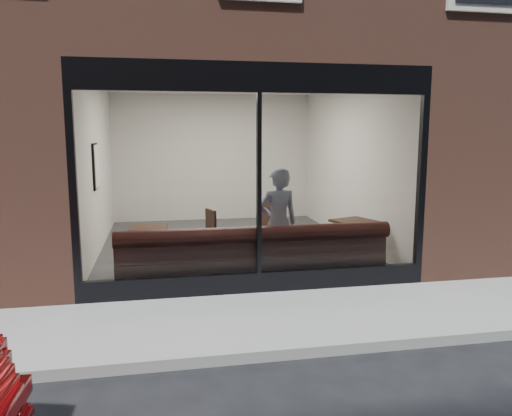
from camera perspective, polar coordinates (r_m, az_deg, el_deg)
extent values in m
plane|color=black|center=(5.39, 4.78, -16.41)|extent=(120.00, 120.00, 0.00)
cube|color=gray|center=(6.28, 2.25, -12.56)|extent=(40.00, 2.00, 0.01)
cube|color=gray|center=(5.32, 4.94, -16.05)|extent=(40.00, 0.10, 0.12)
cube|color=brown|center=(12.93, -21.78, 5.18)|extent=(2.50, 12.00, 3.20)
cube|color=brown|center=(13.69, 10.95, 5.82)|extent=(2.50, 12.00, 3.20)
cube|color=brown|center=(15.76, -6.11, 6.32)|extent=(5.00, 6.00, 3.20)
plane|color=#2D2D30|center=(10.04, -2.99, -4.23)|extent=(6.00, 6.00, 0.00)
plane|color=white|center=(9.82, -3.15, 14.10)|extent=(6.00, 6.00, 0.00)
plane|color=silver|center=(12.76, -4.94, 5.74)|extent=(5.00, 0.00, 5.00)
plane|color=silver|center=(9.78, -17.72, 4.38)|extent=(0.00, 6.00, 6.00)
plane|color=silver|center=(10.44, 10.65, 4.91)|extent=(0.00, 6.00, 6.00)
cube|color=black|center=(7.20, 0.32, -8.49)|extent=(5.00, 0.10, 0.30)
cube|color=black|center=(6.90, 0.34, 14.72)|extent=(5.00, 0.10, 0.40)
cube|color=black|center=(6.91, 0.33, 2.66)|extent=(0.06, 0.10, 2.50)
plane|color=white|center=(6.88, 0.38, 2.64)|extent=(4.80, 0.00, 4.80)
cube|color=#3B1517|center=(7.55, -0.28, -7.05)|extent=(4.00, 0.55, 0.45)
imported|color=#8D9AB6|center=(7.78, 2.53, -1.74)|extent=(0.67, 0.48, 1.73)
cube|color=black|center=(8.24, -12.18, -2.22)|extent=(0.62, 0.62, 0.04)
cube|color=black|center=(8.76, 11.23, -1.53)|extent=(0.83, 0.83, 0.04)
cube|color=black|center=(8.66, -6.28, -4.92)|extent=(0.47, 0.47, 0.04)
cube|color=black|center=(9.47, 0.38, -3.66)|extent=(0.59, 0.59, 0.04)
cube|color=white|center=(9.41, -17.75, 4.56)|extent=(0.02, 0.57, 0.77)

